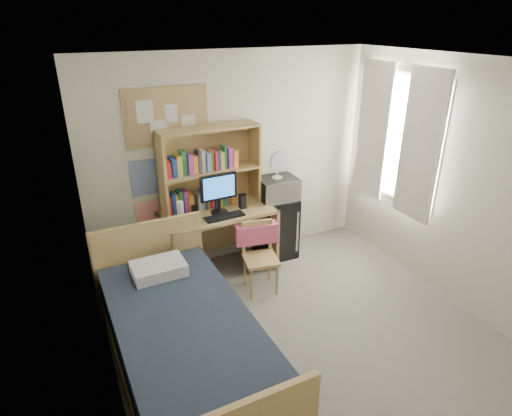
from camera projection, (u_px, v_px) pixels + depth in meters
name	position (u px, v px, depth m)	size (l,w,h in m)	color
floor	(321.00, 353.00, 4.07)	(3.60, 4.20, 0.02)	gray
ceiling	(344.00, 66.00, 3.00)	(3.60, 4.20, 0.02)	white
wall_back	(233.00, 161.00, 5.26)	(3.60, 0.04, 2.60)	silver
wall_left	(104.00, 284.00, 2.83)	(0.04, 4.20, 2.60)	silver
wall_right	(482.00, 195.00, 4.24)	(0.04, 4.20, 2.60)	silver
window_unit	(397.00, 138.00, 5.09)	(0.10, 1.40, 1.70)	white
curtain_left	(420.00, 147.00, 4.74)	(0.04, 0.55, 1.70)	white
curtain_right	(373.00, 131.00, 5.40)	(0.04, 0.55, 1.70)	white
bulletin_board	(167.00, 116.00, 4.69)	(0.94, 0.03, 0.64)	tan
poster_wave	(144.00, 178.00, 4.84)	(0.30, 0.01, 0.42)	navy
poster_japan	(148.00, 215.00, 5.04)	(0.28, 0.01, 0.36)	#F2342A
desk	(219.00, 242.00, 5.20)	(1.33, 0.66, 0.83)	tan
desk_chair	(261.00, 259.00, 4.85)	(0.41, 0.41, 0.82)	tan
mini_fridge	(275.00, 227.00, 5.60)	(0.48, 0.48, 0.81)	black
bed	(185.00, 346.00, 3.70)	(1.12, 2.24, 0.62)	#19202E
hutch	(211.00, 168.00, 4.95)	(1.18, 0.30, 0.97)	tan
monitor	(219.00, 194.00, 4.88)	(0.44, 0.03, 0.47)	black
keyboard	(224.00, 217.00, 4.86)	(0.46, 0.15, 0.02)	black
speaker_left	(195.00, 212.00, 4.82)	(0.06, 0.06, 0.16)	black
speaker_right	(242.00, 201.00, 5.07)	(0.07, 0.07, 0.18)	black
water_bottle	(180.00, 212.00, 4.69)	(0.07, 0.07, 0.26)	white
hoodie	(256.00, 233.00, 4.93)	(0.50, 0.15, 0.24)	#E4567C
microwave	(277.00, 188.00, 5.36)	(0.48, 0.37, 0.28)	silver
desk_fan	(277.00, 165.00, 5.24)	(0.26, 0.26, 0.33)	white
pillow	(159.00, 269.00, 4.16)	(0.50, 0.35, 0.12)	white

